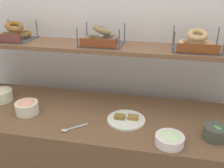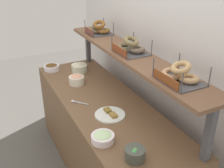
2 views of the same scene
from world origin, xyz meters
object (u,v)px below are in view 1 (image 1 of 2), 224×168
object	(u,v)px
bowl_veggie_mix	(215,132)
bagel_basket_cinnamon_raisin	(15,34)
serving_spoon_near_plate	(71,129)
serving_plate_white	(126,119)
bowl_lox_spread	(27,107)
bowl_scallion_spread	(170,139)
bagel_basket_poppy	(102,38)
bagel_basket_sesame	(196,43)
bowl_potato_salad	(1,94)

from	to	relation	value
bowl_veggie_mix	bagel_basket_cinnamon_raisin	bearing A→B (deg)	164.28
bowl_veggie_mix	bagel_basket_cinnamon_raisin	xyz separation A→B (m)	(-1.50, 0.42, 0.43)
bowl_veggie_mix	serving_spoon_near_plate	world-z (taller)	bowl_veggie_mix
serving_plate_white	bagel_basket_cinnamon_raisin	size ratio (longest dim) A/B	0.96
bowl_lox_spread	bowl_scallion_spread	bearing A→B (deg)	-9.06
bagel_basket_poppy	bowl_scallion_spread	bearing A→B (deg)	-44.79
bowl_scallion_spread	bagel_basket_poppy	distance (m)	0.87
bagel_basket_sesame	serving_spoon_near_plate	bearing A→B (deg)	-146.49
bowl_veggie_mix	bagel_basket_sesame	bearing A→B (deg)	106.95
bowl_veggie_mix	serving_plate_white	xyz separation A→B (m)	(-0.55, 0.09, -0.03)
bowl_scallion_spread	bowl_potato_salad	world-z (taller)	bowl_potato_salad
bagel_basket_sesame	bowl_veggie_mix	bearing A→B (deg)	-73.05
bowl_potato_salad	bowl_veggie_mix	xyz separation A→B (m)	(1.55, -0.19, -0.01)
bowl_scallion_spread	serving_plate_white	distance (m)	0.35
serving_spoon_near_plate	bagel_basket_poppy	world-z (taller)	bagel_basket_poppy
bowl_lox_spread	bowl_veggie_mix	world-z (taller)	bowl_lox_spread
bowl_lox_spread	serving_spoon_near_plate	distance (m)	0.40
bowl_potato_salad	serving_spoon_near_plate	size ratio (longest dim) A/B	1.21
bowl_scallion_spread	bagel_basket_cinnamon_raisin	size ratio (longest dim) A/B	0.63
bagel_basket_cinnamon_raisin	bagel_basket_sesame	world-z (taller)	bagel_basket_cinnamon_raisin
bowl_potato_salad	serving_plate_white	distance (m)	1.01
bowl_lox_spread	bagel_basket_poppy	bearing A→B (deg)	38.54
bowl_potato_salad	bagel_basket_poppy	distance (m)	0.90
bowl_potato_salad	bowl_lox_spread	size ratio (longest dim) A/B	1.11
bowl_veggie_mix	serving_spoon_near_plate	distance (m)	0.88
bowl_scallion_spread	serving_spoon_near_plate	size ratio (longest dim) A/B	1.14
bowl_scallion_spread	bowl_veggie_mix	distance (m)	0.29
bowl_lox_spread	bagel_basket_poppy	world-z (taller)	bagel_basket_poppy
bowl_veggie_mix	serving_plate_white	world-z (taller)	bowl_veggie_mix
serving_plate_white	bagel_basket_poppy	distance (m)	0.62
bowl_lox_spread	bagel_basket_poppy	distance (m)	0.73
serving_plate_white	bagel_basket_sesame	bearing A→B (deg)	37.20
bowl_lox_spread	serving_plate_white	xyz separation A→B (m)	(0.70, 0.04, -0.04)
bowl_lox_spread	bowl_veggie_mix	xyz separation A→B (m)	(1.25, -0.05, -0.01)
bagel_basket_sesame	bagel_basket_poppy	bearing A→B (deg)	179.65
bowl_veggie_mix	bagel_basket_sesame	size ratio (longest dim) A/B	0.43
bowl_scallion_spread	bagel_basket_sesame	xyz separation A→B (m)	(0.14, 0.52, 0.44)
bagel_basket_cinnamon_raisin	serving_plate_white	bearing A→B (deg)	-19.28
serving_spoon_near_plate	bagel_basket_cinnamon_raisin	bearing A→B (deg)	140.49
serving_spoon_near_plate	serving_plate_white	bearing A→B (deg)	28.28
bowl_veggie_mix	bagel_basket_poppy	world-z (taller)	bagel_basket_poppy
serving_spoon_near_plate	bagel_basket_cinnamon_raisin	world-z (taller)	bagel_basket_cinnamon_raisin
bowl_potato_salad	bagel_basket_sesame	xyz separation A→B (m)	(1.43, 0.22, 0.43)
bowl_scallion_spread	serving_plate_white	bearing A→B (deg)	145.00
bowl_veggie_mix	bagel_basket_poppy	bearing A→B (deg)	152.37
serving_spoon_near_plate	bagel_basket_sesame	world-z (taller)	bagel_basket_sesame
bagel_basket_poppy	bagel_basket_sesame	world-z (taller)	bagel_basket_poppy
bowl_lox_spread	serving_plate_white	world-z (taller)	bowl_lox_spread
bowl_scallion_spread	bowl_potato_salad	distance (m)	1.32
serving_plate_white	serving_spoon_near_plate	size ratio (longest dim) A/B	1.74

